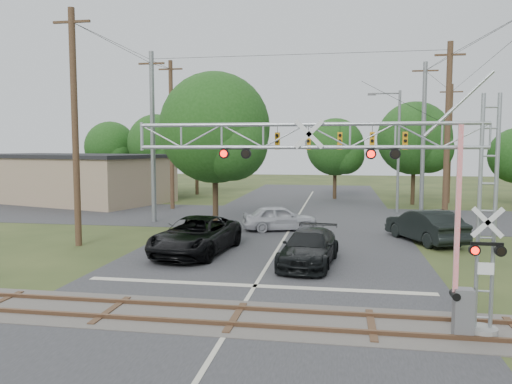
% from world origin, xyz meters
% --- Properties ---
extents(ground, '(160.00, 160.00, 0.00)m').
position_xyz_m(ground, '(0.00, 0.00, 0.00)').
color(ground, '#2C3A1B').
rests_on(ground, ground).
extents(road_main, '(14.00, 90.00, 0.02)m').
position_xyz_m(road_main, '(0.00, 10.00, 0.01)').
color(road_main, '#2D2D30').
rests_on(road_main, ground).
extents(road_cross, '(90.00, 12.00, 0.02)m').
position_xyz_m(road_cross, '(0.00, 24.00, 0.01)').
color(road_cross, '#2D2D30').
rests_on(road_cross, ground).
extents(railroad_track, '(90.00, 3.20, 0.17)m').
position_xyz_m(railroad_track, '(0.00, 2.00, 0.03)').
color(railroad_track, '#544D48').
rests_on(railroad_track, ground).
extents(crossing_gantry, '(10.12, 0.84, 6.55)m').
position_xyz_m(crossing_gantry, '(3.96, 1.65, 4.07)').
color(crossing_gantry, gray).
rests_on(crossing_gantry, ground).
extents(traffic_signal_span, '(19.34, 0.36, 11.50)m').
position_xyz_m(traffic_signal_span, '(0.85, 20.00, 5.70)').
color(traffic_signal_span, gray).
rests_on(traffic_signal_span, ground).
extents(pickup_black, '(3.58, 6.64, 1.77)m').
position_xyz_m(pickup_black, '(-3.77, 10.66, 0.88)').
color(pickup_black, black).
rests_on(pickup_black, ground).
extents(car_dark, '(2.73, 5.49, 1.53)m').
position_xyz_m(car_dark, '(1.76, 9.24, 0.77)').
color(car_dark, black).
rests_on(car_dark, ground).
extents(sedan_silver, '(4.95, 3.18, 1.57)m').
position_xyz_m(sedan_silver, '(-0.57, 17.96, 0.78)').
color(sedan_silver, '#AFB0B7').
rests_on(sedan_silver, ground).
extents(suv_dark, '(3.91, 5.73, 1.79)m').
position_xyz_m(suv_dark, '(7.62, 15.56, 0.89)').
color(suv_dark, black).
rests_on(suv_dark, ground).
extents(commercial_building, '(21.10, 14.85, 4.47)m').
position_xyz_m(commercial_building, '(-22.45, 31.20, 2.24)').
color(commercial_building, '#988465').
rests_on(commercial_building, ground).
extents(streetlight, '(2.53, 0.26, 9.49)m').
position_xyz_m(streetlight, '(7.31, 27.90, 5.31)').
color(streetlight, gray).
rests_on(streetlight, ground).
extents(utility_poles, '(25.52, 27.30, 12.14)m').
position_xyz_m(utility_poles, '(2.33, 22.11, 6.00)').
color(utility_poles, '#442C1F').
rests_on(utility_poles, ground).
extents(treeline, '(50.25, 27.95, 9.82)m').
position_xyz_m(treeline, '(-0.76, 31.52, 5.59)').
color(treeline, '#382819').
rests_on(treeline, ground).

